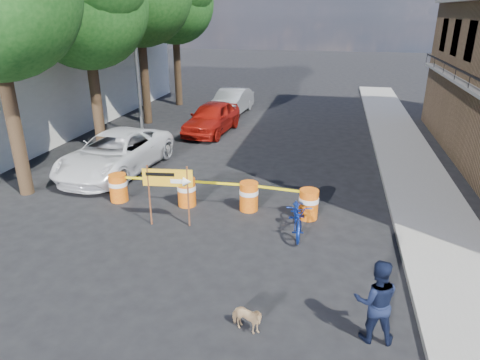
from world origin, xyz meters
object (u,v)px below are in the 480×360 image
at_px(bicycle, 298,201).
at_px(suv_white, 116,153).
at_px(barrel_mid_right, 249,196).
at_px(sedan_silver, 231,102).
at_px(barrel_mid_left, 187,191).
at_px(detour_sign, 174,183).
at_px(pedestrian, 376,301).
at_px(dog, 247,319).
at_px(barrel_far_right, 309,204).
at_px(barrel_far_left, 118,187).
at_px(sedan_red, 212,118).

bearing_deg(bicycle, suv_white, 147.13).
height_order(barrel_mid_right, sedan_silver, sedan_silver).
relative_size(barrel_mid_left, suv_white, 0.17).
xyz_separation_m(barrel_mid_left, bicycle, (3.55, -1.03, 0.48)).
relative_size(detour_sign, bicycle, 0.95).
xyz_separation_m(pedestrian, dog, (-2.32, -0.33, -0.53)).
height_order(barrel_far_right, sedan_silver, sedan_silver).
bearing_deg(barrel_mid_left, barrel_far_left, -176.67).
height_order(barrel_far_left, dog, barrel_far_left).
bearing_deg(sedan_red, sedan_silver, 95.82).
xyz_separation_m(barrel_mid_left, dog, (2.97, -5.22, -0.18)).
distance_m(barrel_mid_right, pedestrian, 5.99).
height_order(barrel_far_right, pedestrian, pedestrian).
height_order(pedestrian, sedan_silver, pedestrian).
bearing_deg(bicycle, barrel_mid_right, 137.06).
height_order(barrel_far_right, suv_white, suv_white).
xyz_separation_m(barrel_far_left, sedan_silver, (0.66, 12.93, 0.26)).
bearing_deg(dog, sedan_silver, 30.64).
relative_size(dog, sedan_red, 0.16).
height_order(barrel_mid_right, dog, barrel_mid_right).
relative_size(dog, suv_white, 0.13).
xyz_separation_m(dog, sedan_red, (-4.56, 13.76, 0.47)).
relative_size(bicycle, sedan_red, 0.42).
xyz_separation_m(detour_sign, suv_white, (-3.74, 3.68, -0.56)).
distance_m(bicycle, sedan_red, 10.86).
xyz_separation_m(barrel_mid_right, dog, (1.01, -5.30, -0.18)).
relative_size(barrel_far_right, bicycle, 0.47).
distance_m(pedestrian, sedan_silver, 18.98).
bearing_deg(detour_sign, pedestrian, -41.64).
height_order(barrel_mid_left, detour_sign, detour_sign).
bearing_deg(suv_white, dog, -44.11).
relative_size(barrel_far_left, sedan_red, 0.20).
bearing_deg(dog, barrel_far_left, 62.21).
xyz_separation_m(pedestrian, sedan_silver, (-6.89, 17.68, -0.10)).
height_order(pedestrian, dog, pedestrian).
bearing_deg(sedan_silver, sedan_red, -84.54).
height_order(pedestrian, sedan_red, pedestrian).
relative_size(barrel_far_left, bicycle, 0.47).
height_order(barrel_mid_right, detour_sign, detour_sign).
relative_size(barrel_far_left, pedestrian, 0.54).
height_order(barrel_mid_right, suv_white, suv_white).
xyz_separation_m(barrel_mid_right, sedan_red, (-3.56, 8.45, 0.30)).
relative_size(barrel_far_left, barrel_mid_left, 1.00).
distance_m(suv_white, sedan_silver, 10.68).
bearing_deg(barrel_mid_left, detour_sign, -83.84).
relative_size(barrel_far_right, detour_sign, 0.50).
xyz_separation_m(barrel_far_left, suv_white, (-1.33, 2.44, 0.28)).
relative_size(barrel_far_left, sedan_silver, 0.20).
bearing_deg(bicycle, dog, -105.64).
xyz_separation_m(barrel_far_left, barrel_mid_right, (4.23, 0.21, 0.00)).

